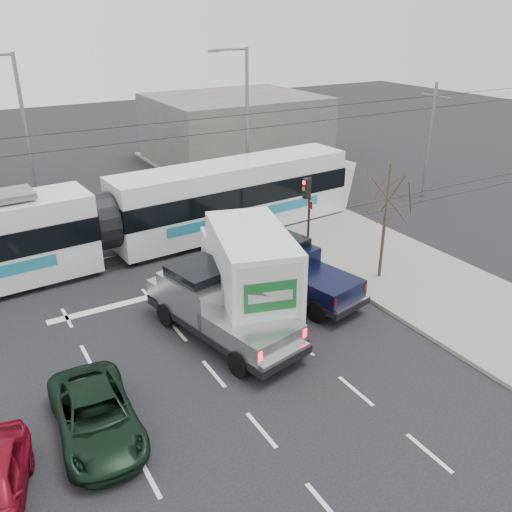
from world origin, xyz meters
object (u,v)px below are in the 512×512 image
street_lamp_near (244,120)px  box_truck (248,271)px  silver_pickup (216,304)px  street_lamp_far (23,135)px  traffic_signal (307,199)px  bare_tree (387,196)px  green_car (96,415)px  navy_pickup (295,270)px  tram (101,223)px

street_lamp_near → box_truck: street_lamp_near is taller
street_lamp_near → silver_pickup: (-7.83, -11.83, -3.93)m
silver_pickup → street_lamp_near: bearing=44.6°
street_lamp_far → traffic_signal: bearing=-41.7°
bare_tree → box_truck: (-6.40, 0.35, -2.00)m
bare_tree → green_car: bearing=-165.9°
traffic_signal → box_truck: size_ratio=0.47×
silver_pickup → navy_pickup: (4.11, 1.02, -0.05)m
silver_pickup → green_car: size_ratio=1.52×
bare_tree → silver_pickup: bare_tree is taller
street_lamp_far → tram: (1.92, -5.75, -3.15)m
traffic_signal → navy_pickup: 4.67m
silver_pickup → bare_tree: bearing=-9.5°
bare_tree → navy_pickup: bare_tree is taller
street_lamp_near → street_lamp_far: 11.67m
traffic_signal → box_truck: traffic_signal is taller
street_lamp_near → tram: bearing=-158.6°
tram → green_car: (-3.41, -11.08, -1.34)m
street_lamp_far → box_truck: size_ratio=1.17×
bare_tree → traffic_signal: (-1.13, 4.00, -1.05)m
bare_tree → navy_pickup: (-4.01, 0.69, -2.66)m
traffic_signal → navy_pickup: traffic_signal is taller
silver_pickup → box_truck: 1.95m
bare_tree → street_lamp_near: bearing=91.4°
street_lamp_near → street_lamp_far: bearing=170.1°
bare_tree → navy_pickup: bearing=170.2°
silver_pickup → navy_pickup: bearing=2.1°
bare_tree → tram: tram is taller
bare_tree → street_lamp_far: bearing=131.1°
street_lamp_far → green_car: size_ratio=2.00×
silver_pickup → green_car: (-5.15, -3.00, -0.55)m
bare_tree → traffic_signal: bare_tree is taller
silver_pickup → navy_pickup: size_ratio=1.19×
tram → box_truck: size_ratio=3.55×
traffic_signal → box_truck: 6.48m
tram → bare_tree: bearing=-42.0°
box_truck → green_car: bearing=-135.9°
traffic_signal → green_car: bearing=-148.9°
tram → silver_pickup: 8.30m
navy_pickup → box_truck: bearing=175.9°
silver_pickup → navy_pickup: silver_pickup is taller
street_lamp_near → tram: (-9.58, -3.75, -3.15)m
street_lamp_far → silver_pickup: size_ratio=1.31×
silver_pickup → green_car: silver_pickup is taller
bare_tree → street_lamp_near: size_ratio=0.56×
tram → green_car: bearing=-110.9°
bare_tree → street_lamp_far: (-11.79, 13.50, 1.32)m
bare_tree → traffic_signal: 4.28m
tram → box_truck: tram is taller
green_car → box_truck: bearing=31.7°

